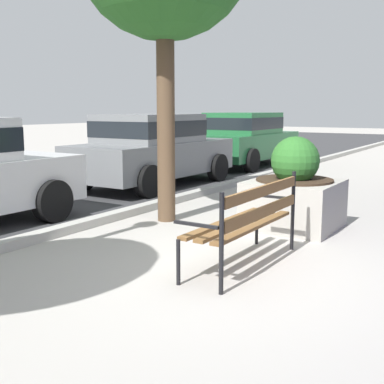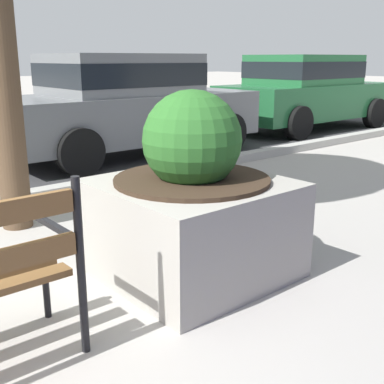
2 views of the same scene
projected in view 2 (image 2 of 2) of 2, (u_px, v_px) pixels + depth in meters
name	position (u px, v px, depth m)	size (l,w,h in m)	color
concrete_planter	(192.00, 207.00, 3.43)	(1.20, 1.20, 1.30)	#A8A399
parked_car_grey	(127.00, 102.00, 7.63)	(4.12, 1.96, 1.56)	slate
parked_car_green	(306.00, 90.00, 10.48)	(4.12, 1.96, 1.56)	#236638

